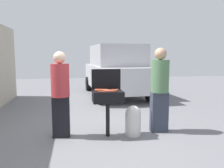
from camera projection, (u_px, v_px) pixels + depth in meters
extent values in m
plane|color=slate|center=(95.00, 134.00, 4.81)|extent=(24.00, 24.00, 0.00)
cylinder|color=black|center=(108.00, 119.00, 4.63)|extent=(0.08, 0.08, 0.71)
cube|color=black|center=(108.00, 96.00, 4.57)|extent=(0.60, 0.44, 0.22)
cube|color=black|center=(106.00, 79.00, 4.75)|extent=(0.60, 0.05, 0.42)
cylinder|color=#AD4228|center=(99.00, 90.00, 4.52)|extent=(0.13, 0.03, 0.03)
cylinder|color=#AD4228|center=(114.00, 90.00, 4.55)|extent=(0.13, 0.03, 0.03)
cylinder|color=#AD4228|center=(98.00, 89.00, 4.66)|extent=(0.13, 0.03, 0.03)
cylinder|color=#B74C33|center=(105.00, 90.00, 4.61)|extent=(0.13, 0.03, 0.03)
cylinder|color=#C6593D|center=(106.00, 90.00, 4.53)|extent=(0.13, 0.03, 0.03)
cylinder|color=#B74C33|center=(115.00, 90.00, 4.63)|extent=(0.13, 0.03, 0.03)
cylinder|color=#C6593D|center=(104.00, 90.00, 4.64)|extent=(0.13, 0.03, 0.03)
cylinder|color=#AD4228|center=(98.00, 90.00, 4.60)|extent=(0.13, 0.03, 0.03)
cylinder|color=#AD4228|center=(110.00, 91.00, 4.49)|extent=(0.13, 0.03, 0.03)
cylinder|color=#AD4228|center=(102.00, 92.00, 4.38)|extent=(0.13, 0.04, 0.03)
cylinder|color=#C6593D|center=(107.00, 91.00, 4.44)|extent=(0.13, 0.04, 0.03)
cylinder|color=#AD4228|center=(113.00, 91.00, 4.42)|extent=(0.13, 0.03, 0.03)
cylinder|color=#B74C33|center=(110.00, 90.00, 4.58)|extent=(0.13, 0.03, 0.03)
cylinder|color=silver|center=(133.00, 124.00, 4.69)|extent=(0.32, 0.32, 0.46)
sphere|color=silver|center=(133.00, 113.00, 4.66)|extent=(0.31, 0.31, 0.31)
cube|color=black|center=(61.00, 117.00, 4.59)|extent=(0.34, 0.19, 0.82)
cylinder|color=#B23338|center=(60.00, 80.00, 4.50)|extent=(0.36, 0.36, 0.65)
sphere|color=beige|center=(59.00, 58.00, 4.44)|extent=(0.24, 0.24, 0.24)
cube|color=#333847|center=(159.00, 112.00, 4.91)|extent=(0.36, 0.20, 0.86)
cylinder|color=#4C724C|center=(160.00, 76.00, 4.81)|extent=(0.37, 0.37, 0.68)
sphere|color=tan|center=(161.00, 54.00, 4.75)|extent=(0.25, 0.25, 0.25)
cube|color=#B7B7BC|center=(115.00, 77.00, 9.36)|extent=(2.17, 4.51, 0.90)
cube|color=#B7B7BC|center=(117.00, 56.00, 9.06)|extent=(1.92, 2.70, 0.80)
cylinder|color=black|center=(151.00, 93.00, 8.13)|extent=(0.26, 0.65, 0.64)
cylinder|color=black|center=(100.00, 94.00, 7.73)|extent=(0.26, 0.65, 0.64)
cylinder|color=black|center=(126.00, 83.00, 11.11)|extent=(0.26, 0.65, 0.64)
cylinder|color=black|center=(89.00, 84.00, 10.70)|extent=(0.26, 0.65, 0.64)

